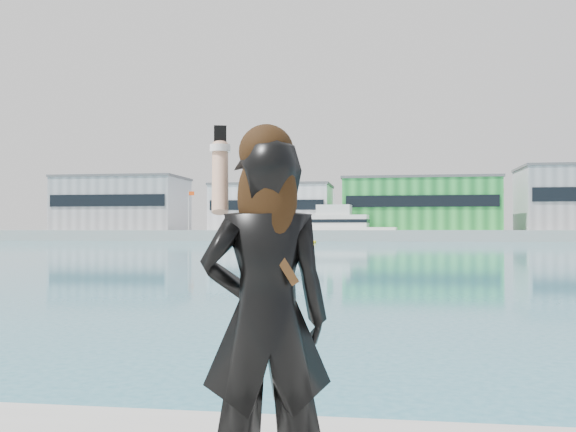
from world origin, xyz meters
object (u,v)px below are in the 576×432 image
object	(u,v)px
motor_yacht	(342,227)
buoy_far	(315,243)
buoy_extra	(224,245)
woman	(266,308)

from	to	relation	value
motor_yacht	buoy_far	xyz separation A→B (m)	(-3.06, -19.78, -2.50)
motor_yacht	buoy_extra	xyz separation A→B (m)	(-13.73, -35.64, -2.50)
motor_yacht	woman	xyz separation A→B (m)	(7.50, -117.64, -0.78)
woman	buoy_extra	bearing A→B (deg)	-90.34
buoy_far	buoy_extra	bearing A→B (deg)	-123.94
buoy_far	buoy_extra	world-z (taller)	same
buoy_extra	buoy_far	bearing A→B (deg)	56.06
buoy_extra	woman	xyz separation A→B (m)	(21.23, -82.01, 1.72)
buoy_far	woman	size ratio (longest dim) A/B	0.27
buoy_far	buoy_extra	size ratio (longest dim) A/B	1.00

